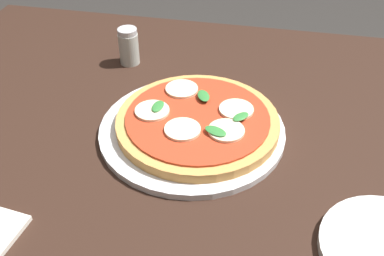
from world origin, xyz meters
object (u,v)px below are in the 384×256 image
pizza (198,121)px  pepper_shaker (129,46)px  serving_tray (192,130)px  dining_table (223,188)px

pizza → pepper_shaker: 0.29m
pizza → pepper_shaker: size_ratio=3.56×
serving_tray → pizza: pizza is taller
pizza → pepper_shaker: bearing=-47.3°
pizza → pepper_shaker: pepper_shaker is taller
pizza → pepper_shaker: (0.19, -0.21, 0.02)m
pizza → serving_tray: bearing=30.5°
dining_table → serving_tray: serving_tray is taller
dining_table → pepper_shaker: (0.25, -0.24, 0.14)m
dining_table → serving_tray: 0.13m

